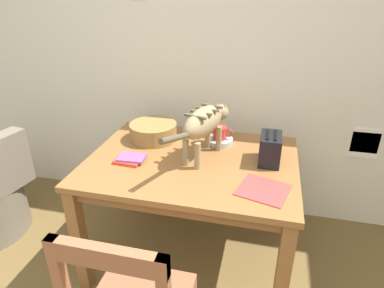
% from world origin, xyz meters
% --- Properties ---
extents(wall_rear, '(5.10, 0.11, 2.50)m').
position_xyz_m(wall_rear, '(0.00, 2.09, 1.25)').
color(wall_rear, silver).
rests_on(wall_rear, ground_plane).
extents(dining_table, '(1.24, 0.93, 0.74)m').
position_xyz_m(dining_table, '(0.03, 1.42, 0.65)').
color(dining_table, '#905E32').
rests_on(dining_table, ground_plane).
extents(cat, '(0.26, 0.68, 0.31)m').
position_xyz_m(cat, '(0.09, 1.48, 0.96)').
color(cat, '#93825C').
rests_on(cat, dining_table).
extents(saucer_bowl, '(0.18, 0.18, 0.03)m').
position_xyz_m(saucer_bowl, '(0.15, 1.68, 0.75)').
color(saucer_bowl, '#AFB8B4').
rests_on(saucer_bowl, dining_table).
extents(coffee_mug, '(0.13, 0.09, 0.08)m').
position_xyz_m(coffee_mug, '(0.16, 1.68, 0.81)').
color(coffee_mug, red).
rests_on(coffee_mug, saucer_bowl).
extents(magazine, '(0.29, 0.28, 0.01)m').
position_xyz_m(magazine, '(0.46, 1.18, 0.74)').
color(magazine, '#D6403F').
rests_on(magazine, dining_table).
extents(book_stack, '(0.18, 0.14, 0.03)m').
position_xyz_m(book_stack, '(-0.32, 1.30, 0.75)').
color(book_stack, '#E0422B').
rests_on(book_stack, dining_table).
extents(wicker_basket, '(0.31, 0.31, 0.11)m').
position_xyz_m(wicker_basket, '(-0.29, 1.64, 0.80)').
color(wicker_basket, olive).
rests_on(wicker_basket, dining_table).
extents(toaster, '(0.12, 0.20, 0.18)m').
position_xyz_m(toaster, '(0.48, 1.49, 0.82)').
color(toaster, black).
rests_on(toaster, dining_table).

